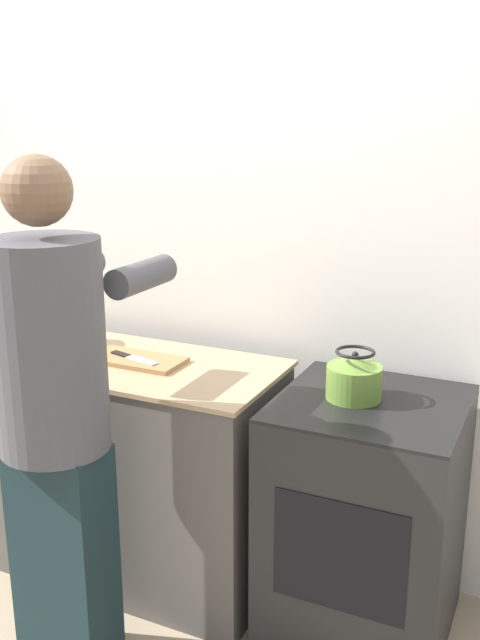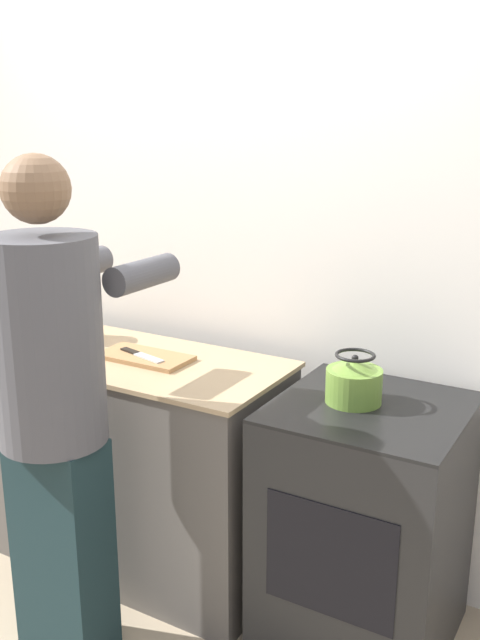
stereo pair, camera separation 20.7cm
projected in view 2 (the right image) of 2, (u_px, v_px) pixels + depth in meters
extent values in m
plane|color=tan|center=(136.00, 610.00, 2.76)|extent=(12.00, 12.00, 0.00)
cube|color=white|center=(228.00, 252.00, 3.00)|extent=(8.00, 0.05, 2.60)
cube|color=#5B5651|center=(108.00, 455.00, 3.04)|extent=(1.53, 0.56, 0.91)
cube|color=tan|center=(103.00, 353.00, 2.91)|extent=(1.56, 0.58, 0.02)
cube|color=black|center=(365.00, 526.00, 2.52)|extent=(0.63, 0.64, 0.89)
cube|color=black|center=(371.00, 407.00, 2.40)|extent=(0.63, 0.64, 0.01)
cube|color=black|center=(330.00, 561.00, 2.25)|extent=(0.44, 0.01, 0.39)
cube|color=#182D31|center=(63.00, 547.00, 2.47)|extent=(0.32, 0.20, 0.82)
cylinder|color=#4C4C51|center=(47.00, 342.00, 2.27)|extent=(0.35, 0.35, 0.68)
sphere|color=brown|center=(36.00, 189.00, 2.13)|extent=(0.21, 0.21, 0.21)
cylinder|color=#4C4C51|center=(75.00, 265.00, 2.55)|extent=(0.10, 0.30, 0.10)
cylinder|color=#4C4C51|center=(143.00, 274.00, 2.40)|extent=(0.10, 0.30, 0.10)
cube|color=#A87A4C|center=(145.00, 357.00, 2.81)|extent=(0.37, 0.19, 0.02)
cube|color=silver|center=(149.00, 358.00, 2.76)|extent=(0.15, 0.07, 0.01)
cube|color=black|center=(130.00, 351.00, 2.84)|extent=(0.09, 0.05, 0.01)
cylinder|color=olive|center=(354.00, 386.00, 2.41)|extent=(0.19, 0.19, 0.12)
cone|color=olive|center=(355.00, 365.00, 2.39)|extent=(0.15, 0.15, 0.03)
sphere|color=black|center=(355.00, 358.00, 2.39)|extent=(0.02, 0.02, 0.02)
torus|color=black|center=(355.00, 355.00, 2.38)|extent=(0.14, 0.14, 0.01)
cylinder|color=#9E4738|center=(51.00, 348.00, 2.82)|extent=(0.16, 0.16, 0.07)
cylinder|color=tan|center=(75.00, 322.00, 3.05)|extent=(0.16, 0.16, 0.15)
cylinder|color=#28231E|center=(74.00, 304.00, 3.03)|extent=(0.17, 0.17, 0.01)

